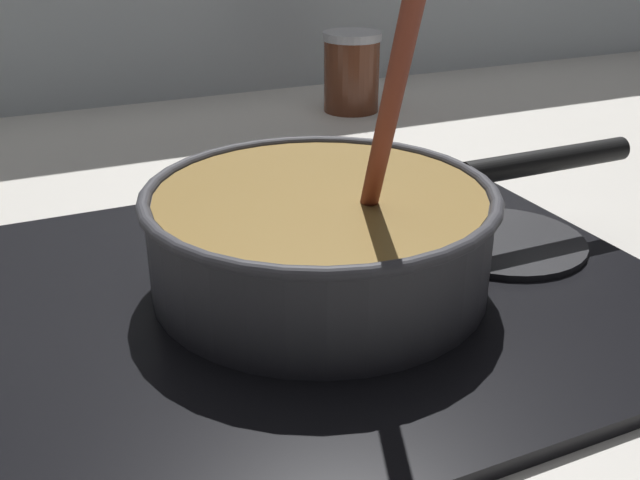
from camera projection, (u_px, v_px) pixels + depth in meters
ground at (309, 374)px, 0.56m from camera, size 2.40×1.60×0.04m
hob_plate at (320, 290)px, 0.62m from camera, size 0.56×0.48×0.01m
burner_ring at (320, 279)px, 0.62m from camera, size 0.19×0.19×0.01m
spare_burner at (504, 241)px, 0.69m from camera, size 0.15×0.15×0.01m
cooking_pan at (322, 234)px, 0.60m from camera, size 0.46×0.31×0.33m
condiment_jar at (352, 72)px, 1.14m from camera, size 0.09×0.09×0.12m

